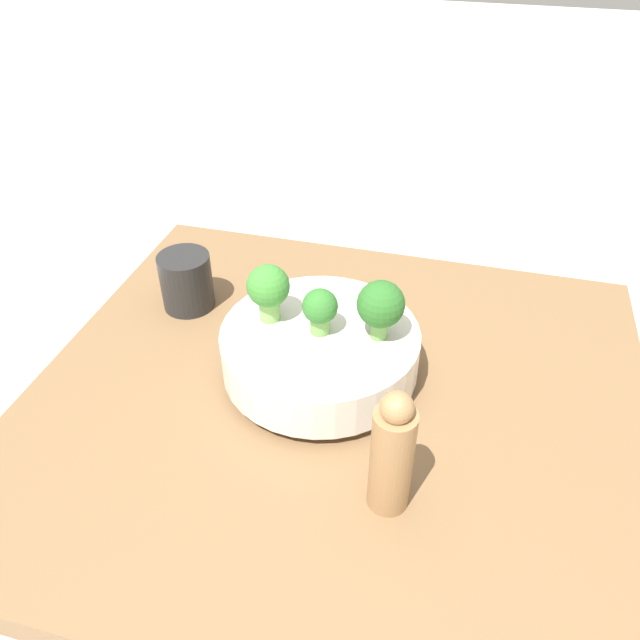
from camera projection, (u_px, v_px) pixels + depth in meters
The scene contains 8 objects.
ground_plane at pixel (336, 415), 0.89m from camera, with size 6.00×6.00×0.00m, color silver.
table at pixel (336, 405), 0.88m from camera, with size 0.85×0.78×0.04m.
bowl at pixel (320, 350), 0.87m from camera, with size 0.28×0.28×0.08m.
broccoli_floret_left at pixel (381, 306), 0.81m from camera, with size 0.06×0.06×0.09m.
broccoli_floret_center at pixel (320, 309), 0.83m from camera, with size 0.05×0.05×0.07m.
broccoli_floret_right at pixel (268, 289), 0.85m from camera, with size 0.06×0.06×0.08m.
cup at pixel (186, 281), 1.01m from camera, with size 0.08×0.08×0.09m.
pepper_mill at pixel (392, 454), 0.68m from camera, with size 0.05×0.05×0.17m.
Camera 1 is at (-0.14, 0.61, 0.65)m, focal length 35.00 mm.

